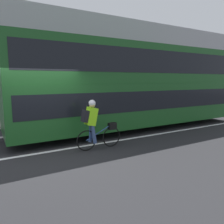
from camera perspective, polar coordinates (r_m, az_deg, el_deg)
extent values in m
plane|color=#232326|center=(6.94, -17.30, -10.22)|extent=(80.00, 80.00, 0.00)
cube|color=silver|center=(6.99, -17.40, -10.06)|extent=(50.00, 0.14, 0.01)
cube|color=#A8A399|center=(11.81, -22.83, -2.61)|extent=(60.00, 1.78, 0.11)
cube|color=#9E9EA3|center=(12.68, -24.24, 11.82)|extent=(60.00, 0.30, 6.18)
cylinder|color=black|center=(12.16, 18.68, -0.13)|extent=(0.93, 0.30, 0.93)
cylinder|color=black|center=(8.45, -12.74, -3.48)|extent=(0.93, 0.30, 0.93)
cube|color=#194C1E|center=(9.83, 5.94, 2.37)|extent=(10.72, 2.43, 1.74)
cube|color=black|center=(9.81, 5.96, 3.58)|extent=(10.29, 2.45, 0.76)
cube|color=#194C1E|center=(9.80, 6.09, 12.10)|extent=(10.72, 2.33, 1.59)
cube|color=black|center=(9.81, 6.10, 12.57)|extent=(10.29, 2.35, 0.89)
torus|color=black|center=(7.19, -0.14, -6.50)|extent=(0.65, 0.04, 0.65)
torus|color=black|center=(6.81, -6.69, -7.42)|extent=(0.65, 0.04, 0.65)
cylinder|color=#2D4C8C|center=(6.93, -3.34, -5.31)|extent=(0.90, 0.03, 0.44)
cylinder|color=#2D4C8C|center=(6.79, -5.89, -5.38)|extent=(0.03, 0.03, 0.47)
cube|color=black|center=(7.12, 0.06, -3.69)|extent=(0.26, 0.16, 0.22)
cube|color=#8CE019|center=(6.71, -5.48, -1.11)|extent=(0.37, 0.32, 0.58)
cube|color=black|center=(6.63, -7.05, -1.08)|extent=(0.21, 0.26, 0.38)
cylinder|color=#384C7A|center=(6.92, -5.42, -5.52)|extent=(0.21, 0.11, 0.58)
cylinder|color=#384C7A|center=(6.76, -4.78, -5.84)|extent=(0.19, 0.11, 0.58)
sphere|color=tan|center=(6.68, -5.21, 1.93)|extent=(0.19, 0.19, 0.19)
sphere|color=silver|center=(6.67, -5.21, 2.29)|extent=(0.21, 0.21, 0.21)
cylinder|color=#262628|center=(11.66, -22.28, -0.42)|extent=(0.58, 0.58, 0.81)
cylinder|color=#59595B|center=(12.01, -12.91, 3.94)|extent=(0.07, 0.07, 2.35)
cube|color=white|center=(11.94, -13.00, 8.47)|extent=(0.36, 0.02, 0.36)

